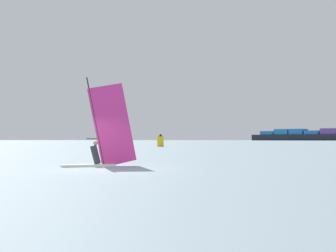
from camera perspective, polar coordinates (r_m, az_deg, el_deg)
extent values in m
plane|color=gray|center=(19.24, -7.82, -5.75)|extent=(4000.00, 4000.00, 0.00)
cube|color=white|center=(21.27, -10.58, -5.19)|extent=(2.46, 2.28, 0.12)
cylinder|color=black|center=(21.31, -9.67, 0.69)|extent=(0.73, 0.65, 4.27)
cube|color=#D8338C|center=(21.47, -7.45, 0.16)|extent=(1.93, 1.70, 4.23)
cylinder|color=black|center=(21.38, -8.49, -1.70)|extent=(1.36, 1.20, 0.04)
cylinder|color=#2D2D33|center=(21.31, -9.64, -3.80)|extent=(0.62, 0.59, 0.97)
sphere|color=tan|center=(21.30, -9.64, -2.24)|extent=(0.22, 0.22, 0.22)
cube|color=black|center=(618.14, 18.87, -1.46)|extent=(173.34, 72.38, 8.32)
cube|color=#59388C|center=(612.11, 20.76, -0.68)|extent=(25.16, 29.28, 7.80)
cube|color=#1E66AD|center=(618.21, 18.86, -0.83)|extent=(25.16, 29.28, 5.20)
cube|color=#1E66AD|center=(625.03, 16.99, -0.74)|extent=(25.16, 29.28, 7.80)
cube|color=#1E66AD|center=(632.48, 15.17, -0.77)|extent=(25.16, 29.28, 7.80)
cube|color=#1E66AD|center=(640.53, 13.39, -0.91)|extent=(25.16, 29.28, 5.20)
cylinder|color=yellow|center=(78.33, -1.01, -2.09)|extent=(1.19, 1.19, 1.90)
cone|color=black|center=(78.33, -1.01, -1.21)|extent=(0.83, 0.83, 0.50)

